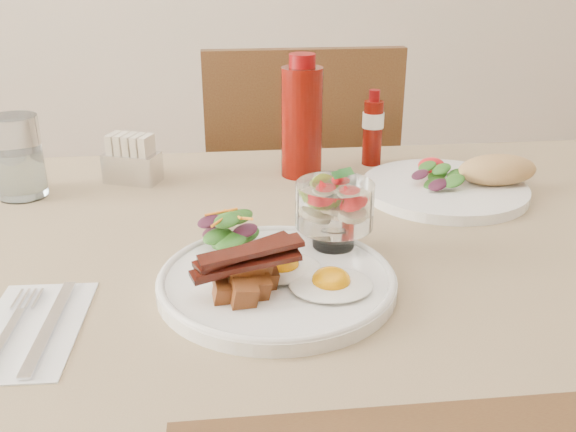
# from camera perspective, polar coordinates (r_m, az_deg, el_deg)

# --- Properties ---
(table) EXTENTS (1.33, 0.88, 0.75)m
(table) POSITION_cam_1_polar(r_m,az_deg,el_deg) (0.91, 6.05, -7.54)
(table) COLOR brown
(table) RESTS_ON ground
(chair_far) EXTENTS (0.42, 0.42, 0.93)m
(chair_far) POSITION_cam_1_polar(r_m,az_deg,el_deg) (1.56, 0.78, 0.41)
(chair_far) COLOR brown
(chair_far) RESTS_ON ground
(main_plate) EXTENTS (0.28, 0.28, 0.02)m
(main_plate) POSITION_cam_1_polar(r_m,az_deg,el_deg) (0.76, -1.01, -5.89)
(main_plate) COLOR white
(main_plate) RESTS_ON table
(fried_eggs) EXTENTS (0.16, 0.14, 0.03)m
(fried_eggs) POSITION_cam_1_polar(r_m,az_deg,el_deg) (0.74, 1.54, -5.18)
(fried_eggs) COLOR white
(fried_eggs) RESTS_ON main_plate
(bacon_potato_pile) EXTENTS (0.13, 0.08, 0.06)m
(bacon_potato_pile) POSITION_cam_1_polar(r_m,az_deg,el_deg) (0.71, -3.72, -4.99)
(bacon_potato_pile) COLOR brown
(bacon_potato_pile) RESTS_ON main_plate
(side_salad) EXTENTS (0.08, 0.08, 0.04)m
(side_salad) POSITION_cam_1_polar(r_m,az_deg,el_deg) (0.82, -5.25, -1.28)
(side_salad) COLOR #174713
(side_salad) RESTS_ON main_plate
(fruit_cup) EXTENTS (0.10, 0.10, 0.10)m
(fruit_cup) POSITION_cam_1_polar(r_m,az_deg,el_deg) (0.81, 4.15, 0.93)
(fruit_cup) COLOR white
(fruit_cup) RESTS_ON main_plate
(second_plate) EXTENTS (0.29, 0.27, 0.07)m
(second_plate) POSITION_cam_1_polar(r_m,az_deg,el_deg) (1.07, 14.77, 2.87)
(second_plate) COLOR white
(second_plate) RESTS_ON table
(ketchup_bottle) EXTENTS (0.09, 0.09, 0.21)m
(ketchup_bottle) POSITION_cam_1_polar(r_m,az_deg,el_deg) (1.10, 1.23, 8.52)
(ketchup_bottle) COLOR #600B05
(ketchup_bottle) RESTS_ON table
(hot_sauce_bottle) EXTENTS (0.05, 0.05, 0.14)m
(hot_sauce_bottle) POSITION_cam_1_polar(r_m,az_deg,el_deg) (1.18, 7.54, 7.69)
(hot_sauce_bottle) COLOR #600B05
(hot_sauce_bottle) RESTS_ON table
(sugar_caddy) EXTENTS (0.10, 0.08, 0.08)m
(sugar_caddy) POSITION_cam_1_polar(r_m,az_deg,el_deg) (1.11, -13.70, 4.75)
(sugar_caddy) COLOR silver
(sugar_caddy) RESTS_ON table
(water_glass) EXTENTS (0.08, 0.08, 0.13)m
(water_glass) POSITION_cam_1_polar(r_m,az_deg,el_deg) (1.10, -22.83, 4.46)
(water_glass) COLOR white
(water_glass) RESTS_ON table
(napkin_cutlery) EXTENTS (0.11, 0.19, 0.01)m
(napkin_cutlery) POSITION_cam_1_polar(r_m,az_deg,el_deg) (0.73, -21.85, -9.25)
(napkin_cutlery) COLOR white
(napkin_cutlery) RESTS_ON table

